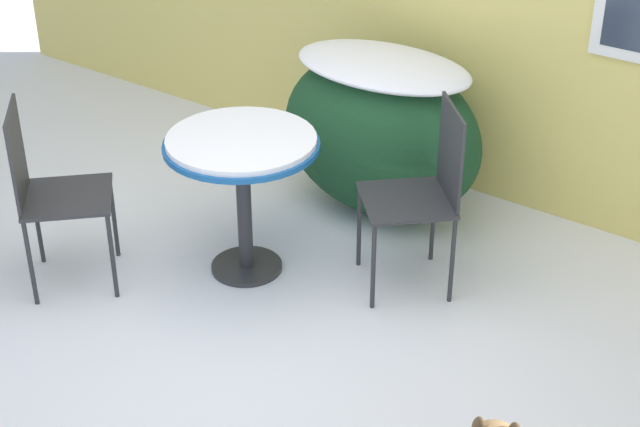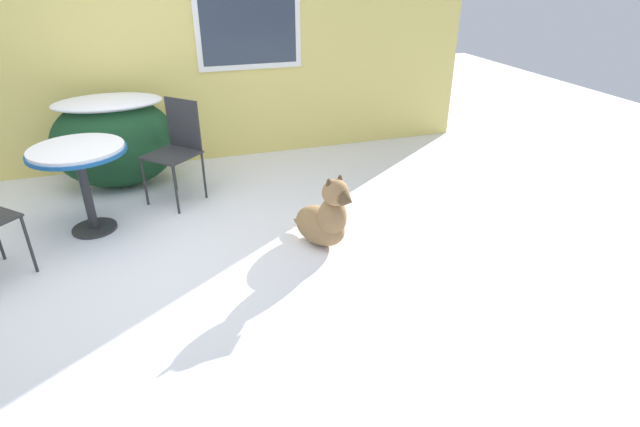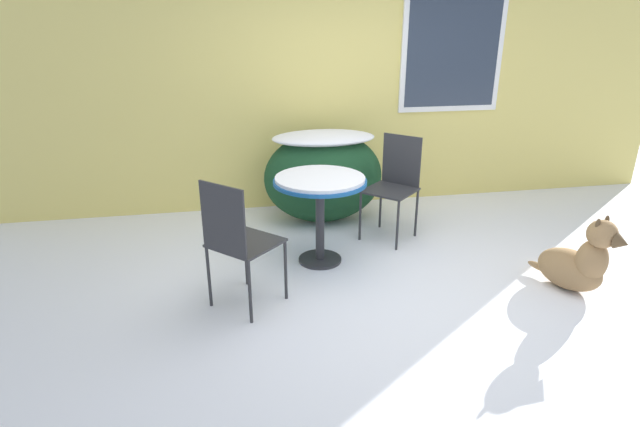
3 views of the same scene
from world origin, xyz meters
name	(u,v)px [view 2 (image 2 of 3)]	position (x,y,z in m)	size (l,w,h in m)	color
ground_plane	(158,256)	(0.00, 0.00, 0.00)	(16.00, 16.00, 0.00)	white
house_wall	(135,17)	(0.07, 2.20, 1.65)	(8.00, 0.10, 3.28)	#E5D16B
shrub_left	(115,140)	(-0.31, 1.63, 0.52)	(1.26, 0.77, 0.97)	#194223
patio_table	(79,161)	(-0.53, 0.65, 0.66)	(0.80, 0.80, 0.79)	#2D2D30
patio_chair_near_table	(177,146)	(0.29, 1.09, 0.56)	(0.62, 0.62, 1.00)	#2D2D30
dog	(325,219)	(1.38, -0.24, 0.24)	(0.51, 0.73, 0.67)	#937047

